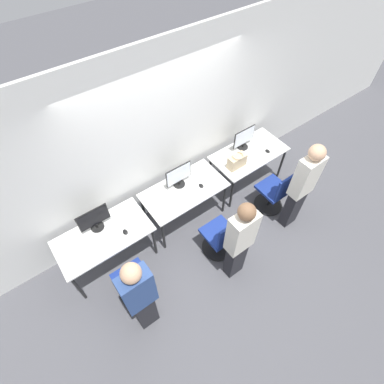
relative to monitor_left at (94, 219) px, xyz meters
name	(u,v)px	position (x,y,z in m)	size (l,w,h in m)	color
ground_plane	(197,230)	(1.34, -0.50, -0.92)	(20.00, 20.00, 0.00)	#4C4C51
wall_back	(164,139)	(1.34, 0.30, 0.48)	(12.00, 0.05, 2.80)	silver
desk_left	(104,238)	(0.00, -0.16, -0.27)	(1.28, 0.68, 0.72)	silver
monitor_left	(94,219)	(0.00, 0.00, 0.00)	(0.43, 0.19, 0.38)	black
keyboard_left	(107,242)	(0.00, -0.29, -0.19)	(0.37, 0.16, 0.02)	silver
mouse_left	(125,232)	(0.27, -0.30, -0.18)	(0.06, 0.09, 0.03)	black
office_chair_left	(135,284)	(0.04, -0.86, -0.54)	(0.48, 0.48, 0.92)	black
person_left	(140,296)	(-0.02, -1.23, -0.03)	(0.36, 0.21, 1.63)	#232328
desk_center	(184,193)	(1.34, -0.16, -0.27)	(1.28, 0.68, 0.72)	silver
monitor_center	(179,176)	(1.34, -0.03, 0.00)	(0.43, 0.19, 0.38)	black
keyboard_center	(187,193)	(1.34, -0.24, -0.19)	(0.37, 0.16, 0.02)	silver
mouse_center	(201,186)	(1.58, -0.27, -0.18)	(0.06, 0.09, 0.03)	black
office_chair_center	(221,238)	(1.40, -1.00, -0.54)	(0.48, 0.48, 0.92)	black
person_center	(240,240)	(1.36, -1.36, -0.03)	(0.36, 0.21, 1.63)	#232328
desk_right	(249,156)	(2.68, -0.16, -0.27)	(1.28, 0.68, 0.72)	silver
monitor_right	(244,138)	(2.68, 0.01, 0.00)	(0.43, 0.19, 0.38)	black
keyboard_right	(256,158)	(2.68, -0.32, -0.19)	(0.37, 0.16, 0.02)	silver
mouse_right	(268,151)	(2.94, -0.33, -0.18)	(0.06, 0.09, 0.03)	black
office_chair_right	(275,193)	(2.64, -0.88, -0.54)	(0.48, 0.48, 0.92)	black
person_right	(302,185)	(2.66, -1.24, 0.01)	(0.36, 0.22, 1.70)	#232328
handbag	(237,161)	(2.29, -0.26, -0.08)	(0.30, 0.18, 0.25)	tan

